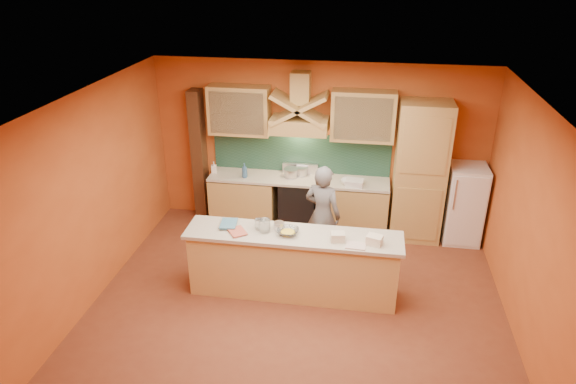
% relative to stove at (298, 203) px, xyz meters
% --- Properties ---
extents(floor, '(5.50, 5.00, 0.01)m').
position_rel_stove_xyz_m(floor, '(0.30, -2.20, -0.45)').
color(floor, brown).
rests_on(floor, ground).
extents(ceiling, '(5.50, 5.00, 0.01)m').
position_rel_stove_xyz_m(ceiling, '(0.30, -2.20, 2.35)').
color(ceiling, white).
rests_on(ceiling, wall_back).
extents(wall_back, '(5.50, 0.02, 2.80)m').
position_rel_stove_xyz_m(wall_back, '(0.30, 0.30, 0.95)').
color(wall_back, '#BD5824').
rests_on(wall_back, floor).
extents(wall_front, '(5.50, 0.02, 2.80)m').
position_rel_stove_xyz_m(wall_front, '(0.30, -4.70, 0.95)').
color(wall_front, '#BD5824').
rests_on(wall_front, floor).
extents(wall_left, '(0.02, 5.00, 2.80)m').
position_rel_stove_xyz_m(wall_left, '(-2.45, -2.20, 0.95)').
color(wall_left, '#BD5824').
rests_on(wall_left, floor).
extents(wall_right, '(0.02, 5.00, 2.80)m').
position_rel_stove_xyz_m(wall_right, '(3.05, -2.20, 0.95)').
color(wall_right, '#BD5824').
rests_on(wall_right, floor).
extents(base_cabinet_left, '(1.10, 0.60, 0.86)m').
position_rel_stove_xyz_m(base_cabinet_left, '(-0.95, 0.00, -0.02)').
color(base_cabinet_left, tan).
rests_on(base_cabinet_left, floor).
extents(base_cabinet_right, '(1.10, 0.60, 0.86)m').
position_rel_stove_xyz_m(base_cabinet_right, '(0.95, 0.00, -0.02)').
color(base_cabinet_right, tan).
rests_on(base_cabinet_right, floor).
extents(counter_top, '(3.00, 0.62, 0.04)m').
position_rel_stove_xyz_m(counter_top, '(-0.00, 0.00, 0.45)').
color(counter_top, '#BDB4A0').
rests_on(counter_top, base_cabinet_left).
extents(stove, '(0.60, 0.58, 0.90)m').
position_rel_stove_xyz_m(stove, '(0.00, 0.00, 0.00)').
color(stove, black).
rests_on(stove, floor).
extents(backsplash, '(3.00, 0.03, 0.70)m').
position_rel_stove_xyz_m(backsplash, '(-0.00, 0.28, 0.80)').
color(backsplash, '#1B3C2F').
rests_on(backsplash, wall_back).
extents(range_hood, '(0.92, 0.50, 0.24)m').
position_rel_stove_xyz_m(range_hood, '(0.00, 0.05, 1.37)').
color(range_hood, tan).
rests_on(range_hood, wall_back).
extents(hood_chimney, '(0.30, 0.30, 0.50)m').
position_rel_stove_xyz_m(hood_chimney, '(0.00, 0.15, 1.95)').
color(hood_chimney, tan).
rests_on(hood_chimney, wall_back).
extents(upper_cabinet_left, '(1.00, 0.35, 0.80)m').
position_rel_stove_xyz_m(upper_cabinet_left, '(-1.00, 0.12, 1.55)').
color(upper_cabinet_left, tan).
rests_on(upper_cabinet_left, wall_back).
extents(upper_cabinet_right, '(1.00, 0.35, 0.80)m').
position_rel_stove_xyz_m(upper_cabinet_right, '(1.00, 0.12, 1.55)').
color(upper_cabinet_right, tan).
rests_on(upper_cabinet_right, wall_back).
extents(pantry_column, '(0.80, 0.60, 2.30)m').
position_rel_stove_xyz_m(pantry_column, '(1.95, 0.00, 0.70)').
color(pantry_column, tan).
rests_on(pantry_column, floor).
extents(fridge, '(0.58, 0.60, 1.30)m').
position_rel_stove_xyz_m(fridge, '(2.70, 0.00, 0.20)').
color(fridge, white).
rests_on(fridge, floor).
extents(trim_column_left, '(0.20, 0.30, 2.30)m').
position_rel_stove_xyz_m(trim_column_left, '(-1.75, 0.15, 0.70)').
color(trim_column_left, '#472816').
rests_on(trim_column_left, floor).
extents(island_body, '(2.80, 0.55, 0.88)m').
position_rel_stove_xyz_m(island_body, '(0.20, -1.90, -0.01)').
color(island_body, '#DFBC72').
rests_on(island_body, floor).
extents(island_top, '(2.90, 0.62, 0.05)m').
position_rel_stove_xyz_m(island_top, '(0.20, -1.90, 0.47)').
color(island_top, '#BDB4A0').
rests_on(island_top, island_body).
extents(person, '(0.66, 0.54, 1.56)m').
position_rel_stove_xyz_m(person, '(0.51, -0.99, 0.33)').
color(person, slate).
rests_on(person, floor).
extents(pot_large, '(0.28, 0.28, 0.14)m').
position_rel_stove_xyz_m(pot_large, '(-0.13, 0.02, 0.52)').
color(pot_large, silver).
rests_on(pot_large, stove).
extents(pot_small, '(0.22, 0.22, 0.14)m').
position_rel_stove_xyz_m(pot_small, '(0.04, 0.12, 0.52)').
color(pot_small, silver).
rests_on(pot_small, stove).
extents(soap_bottle_a, '(0.11, 0.11, 0.20)m').
position_rel_stove_xyz_m(soap_bottle_a, '(-1.45, -0.01, 0.57)').
color(soap_bottle_a, silver).
rests_on(soap_bottle_a, counter_top).
extents(soap_bottle_b, '(0.13, 0.13, 0.25)m').
position_rel_stove_xyz_m(soap_bottle_b, '(-0.89, -0.12, 0.60)').
color(soap_bottle_b, '#325D8C').
rests_on(soap_bottle_b, counter_top).
extents(bowl_back, '(0.26, 0.26, 0.08)m').
position_rel_stove_xyz_m(bowl_back, '(0.83, -0.11, 0.51)').
color(bowl_back, white).
rests_on(bowl_back, counter_top).
extents(dish_rack, '(0.31, 0.26, 0.10)m').
position_rel_stove_xyz_m(dish_rack, '(0.93, -0.16, 0.52)').
color(dish_rack, silver).
rests_on(dish_rack, counter_top).
extents(book_lower, '(0.33, 0.34, 0.03)m').
position_rel_stove_xyz_m(book_lower, '(-0.62, -2.05, 0.51)').
color(book_lower, '#C05944').
rests_on(book_lower, island_top).
extents(book_upper, '(0.25, 0.32, 0.02)m').
position_rel_stove_xyz_m(book_upper, '(-0.81, -1.84, 0.53)').
color(book_upper, teal).
rests_on(book_upper, island_top).
extents(jar_large, '(0.17, 0.17, 0.18)m').
position_rel_stove_xyz_m(jar_large, '(-0.18, -1.90, 0.58)').
color(jar_large, silver).
rests_on(jar_large, island_top).
extents(jar_small, '(0.14, 0.14, 0.15)m').
position_rel_stove_xyz_m(jar_small, '(-0.27, -1.85, 0.57)').
color(jar_small, silver).
rests_on(jar_small, island_top).
extents(kitchen_scale, '(0.13, 0.13, 0.09)m').
position_rel_stove_xyz_m(kitchen_scale, '(-0.00, -1.82, 0.54)').
color(kitchen_scale, white).
rests_on(kitchen_scale, island_top).
extents(mixing_bowl, '(0.30, 0.30, 0.07)m').
position_rel_stove_xyz_m(mixing_bowl, '(0.13, -1.92, 0.53)').
color(mixing_bowl, silver).
rests_on(mixing_bowl, island_top).
extents(cloth, '(0.26, 0.20, 0.02)m').
position_rel_stove_xyz_m(cloth, '(1.03, -2.09, 0.50)').
color(cloth, beige).
rests_on(cloth, island_top).
extents(grocery_bag_a, '(0.20, 0.17, 0.12)m').
position_rel_stove_xyz_m(grocery_bag_a, '(0.80, -1.99, 0.55)').
color(grocery_bag_a, beige).
rests_on(grocery_bag_a, island_top).
extents(grocery_bag_b, '(0.23, 0.20, 0.12)m').
position_rel_stove_xyz_m(grocery_bag_b, '(1.26, -1.99, 0.55)').
color(grocery_bag_b, beige).
rests_on(grocery_bag_b, island_top).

